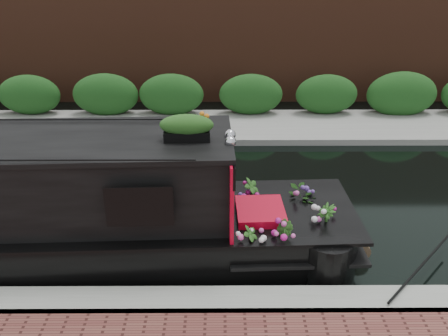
{
  "coord_description": "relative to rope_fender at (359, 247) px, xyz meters",
  "views": [
    {
      "loc": [
        1.35,
        -9.09,
        5.2
      ],
      "look_at": [
        1.39,
        -0.6,
        1.1
      ],
      "focal_mm": 40.0,
      "sensor_mm": 36.0,
      "label": 1
    }
  ],
  "objects": [
    {
      "name": "ground",
      "position": [
        -3.75,
        1.85,
        -0.16
      ],
      "size": [
        80.0,
        80.0,
        0.0
      ],
      "primitive_type": "plane",
      "color": "black",
      "rests_on": "ground"
    },
    {
      "name": "near_bank_coping",
      "position": [
        -3.75,
        -1.45,
        -0.16
      ],
      "size": [
        40.0,
        0.6,
        0.5
      ],
      "primitive_type": "cube",
      "color": "gray",
      "rests_on": "ground"
    },
    {
      "name": "far_bank_path",
      "position": [
        -3.75,
        6.05,
        -0.16
      ],
      "size": [
        40.0,
        2.4,
        0.34
      ],
      "primitive_type": "cube",
      "color": "gray",
      "rests_on": "ground"
    },
    {
      "name": "far_hedge",
      "position": [
        -3.75,
        6.95,
        -0.16
      ],
      "size": [
        40.0,
        1.1,
        2.8
      ],
      "primitive_type": "cube",
      "color": "#1A4617",
      "rests_on": "ground"
    },
    {
      "name": "far_brick_wall",
      "position": [
        -3.75,
        9.05,
        -0.16
      ],
      "size": [
        40.0,
        1.0,
        8.0
      ],
      "primitive_type": "cube",
      "color": "#4F291A",
      "rests_on": "ground"
    },
    {
      "name": "rope_fender",
      "position": [
        0.0,
        0.0,
        0.0
      ],
      "size": [
        0.32,
        0.38,
        0.32
      ],
      "primitive_type": "cylinder",
      "rotation": [
        1.57,
        0.0,
        0.0
      ],
      "color": "brown",
      "rests_on": "ground"
    }
  ]
}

